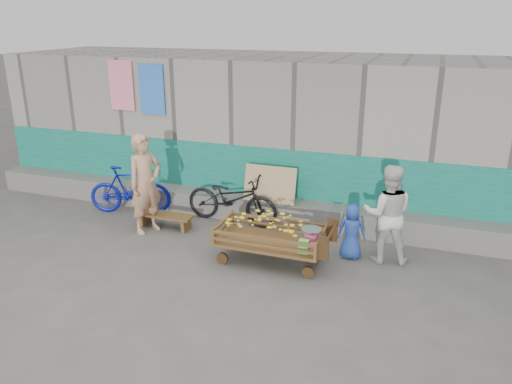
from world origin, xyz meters
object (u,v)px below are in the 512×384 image
(child, at_px, (352,231))
(bench, at_px, (165,218))
(woman, at_px, (387,214))
(banana_cart, at_px, (269,231))
(vendor_man, at_px, (145,184))
(bicycle_dark, at_px, (232,199))
(bicycle_blue, at_px, (130,190))

(child, bearing_deg, bench, -5.13)
(bench, relative_size, child, 1.16)
(woman, bearing_deg, banana_cart, 12.80)
(banana_cart, bearing_deg, vendor_man, 169.96)
(banana_cart, xyz_separation_m, woman, (1.76, 0.69, 0.27))
(bicycle_dark, bearing_deg, child, -103.30)
(vendor_man, relative_size, bicycle_blue, 1.13)
(vendor_man, xyz_separation_m, child, (3.72, 0.16, -0.45))
(bicycle_blue, bearing_deg, child, -114.13)
(banana_cart, height_order, bicycle_dark, bicycle_dark)
(woman, relative_size, bicycle_dark, 0.87)
(child, xyz_separation_m, bicycle_blue, (-4.53, 0.53, 0.02))
(woman, bearing_deg, child, 1.61)
(bicycle_dark, height_order, bicycle_blue, same)
(bicycle_blue, bearing_deg, bench, -131.27)
(bench, distance_m, woman, 4.08)
(bench, height_order, child, child)
(woman, height_order, bicycle_blue, woman)
(bench, distance_m, bicycle_blue, 1.16)
(child, distance_m, bicycle_dark, 2.51)
(vendor_man, height_order, bicycle_dark, vendor_man)
(vendor_man, height_order, bicycle_blue, vendor_man)
(bench, bearing_deg, banana_cart, -16.54)
(bench, distance_m, vendor_man, 0.79)
(woman, bearing_deg, bench, -8.38)
(bench, xyz_separation_m, child, (3.50, -0.08, 0.27))
(banana_cart, height_order, child, child)
(child, bearing_deg, woman, -173.61)
(bench, bearing_deg, child, -1.24)
(bicycle_dark, bearing_deg, bench, 124.33)
(vendor_man, bearing_deg, banana_cart, -75.52)
(bicycle_blue, bearing_deg, banana_cart, -126.34)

